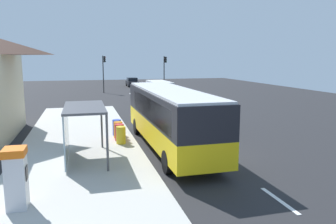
% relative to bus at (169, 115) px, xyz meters
% --- Properties ---
extents(ground_plane, '(56.00, 92.00, 0.04)m').
position_rel_bus_xyz_m(ground_plane, '(1.71, 12.66, -1.86)').
color(ground_plane, '#262628').
extents(sidewalk_platform, '(6.20, 30.00, 0.18)m').
position_rel_bus_xyz_m(sidewalk_platform, '(-4.69, 0.66, -1.75)').
color(sidewalk_platform, beige).
rests_on(sidewalk_platform, ground).
extents(lane_stripe_seg_0, '(0.16, 2.20, 0.01)m').
position_rel_bus_xyz_m(lane_stripe_seg_0, '(1.96, -7.34, -1.84)').
color(lane_stripe_seg_0, silver).
rests_on(lane_stripe_seg_0, ground).
extents(lane_stripe_seg_1, '(0.16, 2.20, 0.01)m').
position_rel_bus_xyz_m(lane_stripe_seg_1, '(1.96, -2.34, -1.84)').
color(lane_stripe_seg_1, silver).
rests_on(lane_stripe_seg_1, ground).
extents(lane_stripe_seg_2, '(0.16, 2.20, 0.01)m').
position_rel_bus_xyz_m(lane_stripe_seg_2, '(1.96, 2.66, -1.84)').
color(lane_stripe_seg_2, silver).
rests_on(lane_stripe_seg_2, ground).
extents(lane_stripe_seg_3, '(0.16, 2.20, 0.01)m').
position_rel_bus_xyz_m(lane_stripe_seg_3, '(1.96, 7.66, -1.84)').
color(lane_stripe_seg_3, silver).
rests_on(lane_stripe_seg_3, ground).
extents(lane_stripe_seg_4, '(0.16, 2.20, 0.01)m').
position_rel_bus_xyz_m(lane_stripe_seg_4, '(1.96, 12.66, -1.84)').
color(lane_stripe_seg_4, silver).
rests_on(lane_stripe_seg_4, ground).
extents(lane_stripe_seg_5, '(0.16, 2.20, 0.01)m').
position_rel_bus_xyz_m(lane_stripe_seg_5, '(1.96, 17.66, -1.84)').
color(lane_stripe_seg_5, silver).
rests_on(lane_stripe_seg_5, ground).
extents(lane_stripe_seg_6, '(0.16, 2.20, 0.01)m').
position_rel_bus_xyz_m(lane_stripe_seg_6, '(1.96, 22.66, -1.84)').
color(lane_stripe_seg_6, silver).
rests_on(lane_stripe_seg_6, ground).
extents(lane_stripe_seg_7, '(0.16, 2.20, 0.01)m').
position_rel_bus_xyz_m(lane_stripe_seg_7, '(1.96, 27.66, -1.84)').
color(lane_stripe_seg_7, silver).
rests_on(lane_stripe_seg_7, ground).
extents(bus, '(2.61, 11.03, 3.21)m').
position_rel_bus_xyz_m(bus, '(0.00, 0.00, 0.00)').
color(bus, yellow).
rests_on(bus, ground).
extents(white_van, '(2.08, 5.22, 2.30)m').
position_rel_bus_xyz_m(white_van, '(3.91, 18.98, -0.50)').
color(white_van, white).
rests_on(white_van, ground).
extents(sedan_near, '(1.86, 4.41, 1.52)m').
position_rel_bus_xyz_m(sedan_near, '(4.01, 39.91, -1.05)').
color(sedan_near, black).
rests_on(sedan_near, ground).
extents(ticket_machine, '(0.66, 0.76, 1.94)m').
position_rel_bus_xyz_m(ticket_machine, '(-6.55, -6.05, -0.67)').
color(ticket_machine, silver).
rests_on(ticket_machine, sidewalk_platform).
extents(recycling_bin_yellow, '(0.52, 0.52, 0.95)m').
position_rel_bus_xyz_m(recycling_bin_yellow, '(-2.49, 1.03, -1.19)').
color(recycling_bin_yellow, yellow).
rests_on(recycling_bin_yellow, sidewalk_platform).
extents(recycling_bin_red, '(0.52, 0.52, 0.95)m').
position_rel_bus_xyz_m(recycling_bin_red, '(-2.49, 1.73, -1.19)').
color(recycling_bin_red, red).
rests_on(recycling_bin_red, sidewalk_platform).
extents(recycling_bin_orange, '(0.52, 0.52, 0.95)m').
position_rel_bus_xyz_m(recycling_bin_orange, '(-2.49, 2.43, -1.19)').
color(recycling_bin_orange, orange).
rests_on(recycling_bin_orange, sidewalk_platform).
extents(recycling_bin_blue, '(0.52, 0.52, 0.95)m').
position_rel_bus_xyz_m(recycling_bin_blue, '(-2.49, 3.13, -1.19)').
color(recycling_bin_blue, blue).
rests_on(recycling_bin_blue, sidewalk_platform).
extents(traffic_light_near_side, '(0.49, 0.28, 5.12)m').
position_rel_bus_xyz_m(traffic_light_near_side, '(7.21, 29.48, 1.56)').
color(traffic_light_near_side, '#2D2D2D').
rests_on(traffic_light_near_side, ground).
extents(traffic_light_far_side, '(0.49, 0.28, 5.19)m').
position_rel_bus_xyz_m(traffic_light_far_side, '(-1.39, 30.28, 1.60)').
color(traffic_light_far_side, '#2D2D2D').
rests_on(traffic_light_far_side, ground).
extents(bus_shelter, '(1.80, 4.00, 2.50)m').
position_rel_bus_xyz_m(bus_shelter, '(-4.70, -1.42, 0.25)').
color(bus_shelter, '#4C4C51').
rests_on(bus_shelter, sidewalk_platform).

